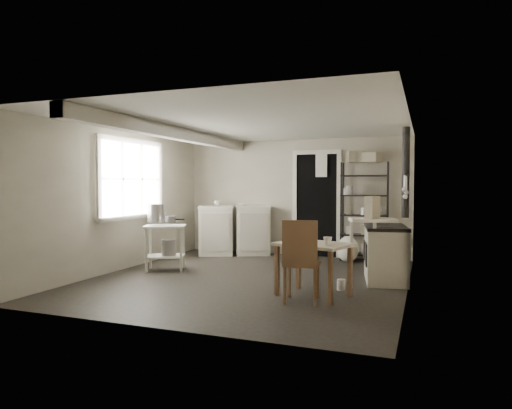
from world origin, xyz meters
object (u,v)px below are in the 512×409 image
(stockpot, at_px, (156,213))
(chair, at_px, (302,262))
(work_table, at_px, (313,266))
(shelf_rack, at_px, (365,209))
(base_cabinets, at_px, (234,231))
(prep_table, at_px, (165,246))
(flour_sack, at_px, (348,249))
(stove, at_px, (385,251))

(stockpot, bearing_deg, chair, -22.75)
(stockpot, distance_m, work_table, 3.03)
(work_table, bearing_deg, chair, -101.40)
(stockpot, xyz_separation_m, shelf_rack, (3.11, 2.11, 0.01))
(work_table, xyz_separation_m, chair, (-0.06, -0.32, 0.10))
(base_cabinets, bearing_deg, stockpot, -129.76)
(prep_table, xyz_separation_m, flour_sack, (2.68, 1.84, -0.16))
(stockpot, distance_m, chair, 3.06)
(base_cabinets, relative_size, stove, 1.45)
(chair, bearing_deg, stockpot, 150.50)
(base_cabinets, height_order, flour_sack, base_cabinets)
(chair, bearing_deg, stove, 55.06)
(prep_table, height_order, chair, chair)
(base_cabinets, distance_m, flour_sack, 2.32)
(work_table, bearing_deg, base_cabinets, 128.99)
(stockpot, distance_m, stove, 3.69)
(chair, bearing_deg, prep_table, 149.06)
(stockpot, xyz_separation_m, stove, (3.63, 0.39, -0.50))
(stove, bearing_deg, prep_table, 176.64)
(stockpot, distance_m, flour_sack, 3.47)
(chair, height_order, flour_sack, chair)
(prep_table, bearing_deg, flour_sack, 34.43)
(work_table, relative_size, chair, 0.89)
(shelf_rack, bearing_deg, prep_table, -147.15)
(prep_table, height_order, work_table, prep_table)
(work_table, height_order, flour_sack, work_table)
(base_cabinets, xyz_separation_m, chair, (2.24, -3.16, 0.02))
(stockpot, bearing_deg, stove, 6.20)
(stockpot, xyz_separation_m, chair, (2.79, -1.17, -0.45))
(stove, distance_m, work_table, 1.47)
(base_cabinets, distance_m, chair, 3.88)
(shelf_rack, relative_size, work_table, 2.05)
(base_cabinets, xyz_separation_m, flour_sack, (2.30, -0.15, -0.22))
(work_table, bearing_deg, prep_table, 162.22)
(base_cabinets, xyz_separation_m, work_table, (2.31, -2.85, -0.08))
(base_cabinets, bearing_deg, chair, -79.03)
(base_cabinets, height_order, shelf_rack, shelf_rack)
(shelf_rack, bearing_deg, stove, -75.92)
(work_table, bearing_deg, stockpot, 163.34)
(prep_table, bearing_deg, work_table, -17.78)
(shelf_rack, xyz_separation_m, chair, (-0.32, -3.28, -0.46))
(stove, relative_size, work_table, 1.16)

